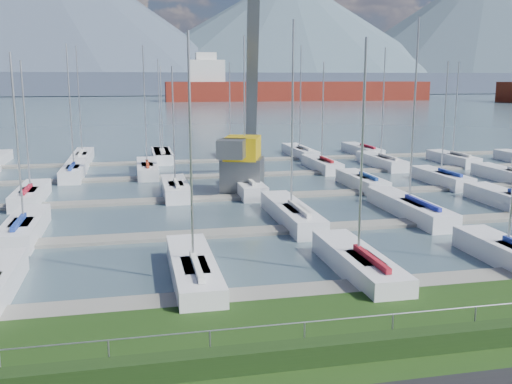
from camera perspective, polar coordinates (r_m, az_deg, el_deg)
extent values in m
cube|color=#455A64|center=(276.29, -10.94, 9.18)|extent=(800.00, 540.00, 0.20)
cube|color=#1B3112|center=(18.75, 8.23, -15.36)|extent=(80.00, 0.70, 0.70)
cylinder|color=gray|center=(18.73, 7.88, -12.51)|extent=(80.00, 0.04, 0.04)
cube|color=#444E64|center=(346.14, -11.25, 10.61)|extent=(900.00, 80.00, 12.00)
cone|color=#424E61|center=(425.41, -23.04, 16.99)|extent=(340.00, 340.00, 115.00)
cone|color=#495D6B|center=(442.87, 3.29, 15.62)|extent=(300.00, 300.00, 85.00)
cone|color=#3D4C5A|center=(523.12, 21.92, 15.01)|extent=(320.00, 320.00, 100.00)
cube|color=gray|center=(24.56, 2.97, -10.10)|extent=(90.00, 1.60, 0.25)
cube|color=#65635E|center=(33.83, -1.42, -4.06)|extent=(90.00, 1.60, 0.25)
cube|color=slate|center=(43.43, -3.86, -0.64)|extent=(90.00, 1.60, 0.25)
cube|color=gray|center=(53.17, -5.41, 1.54)|extent=(90.00, 1.60, 0.25)
cube|color=gray|center=(63.00, -6.48, 3.04)|extent=(90.00, 1.60, 0.25)
cube|color=#525559|center=(45.84, -1.37, 1.82)|extent=(4.08, 4.08, 2.60)
cube|color=#C8A10B|center=(45.54, -1.38, 4.43)|extent=(3.58, 4.07, 1.80)
cube|color=#515258|center=(50.11, -0.32, 15.37)|extent=(2.81, 11.23, 19.89)
cube|color=slate|center=(43.35, -2.45, 4.34)|extent=(2.62, 2.74, 1.40)
cube|color=maroon|center=(243.15, 4.20, 9.77)|extent=(110.36, 21.94, 10.00)
cube|color=silver|center=(236.65, -5.02, 11.54)|extent=(14.50, 14.50, 12.00)
cube|color=silver|center=(236.79, -5.05, 13.23)|extent=(8.28, 8.28, 4.00)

